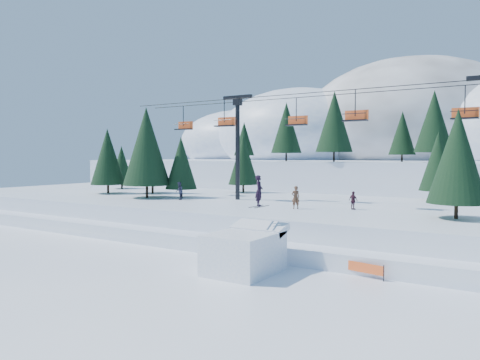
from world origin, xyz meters
The scene contains 10 objects.
ground centered at (0.00, 0.00, 0.00)m, with size 160.00×160.00×0.00m, color white.
mid_shelf centered at (0.00, 18.00, 1.25)m, with size 70.00×22.00×2.50m, color white.
berm centered at (0.00, 8.00, 0.55)m, with size 70.00×6.00×1.10m, color white.
mountain_ridge centered at (-5.10, 73.37, 9.64)m, with size 119.00×60.70×26.46m.
jump_kicker centered at (1.75, 2.16, 1.31)m, with size 3.48×4.74×5.68m.
chairlift centered at (1.54, 18.05, 9.32)m, with size 46.00×3.21×10.28m.
conifer_stand centered at (2.40, 18.34, 6.90)m, with size 64.25×17.94×9.37m.
distant_skiers centered at (0.45, 16.70, 3.38)m, with size 29.93×8.34×1.88m.
banner_near centered at (7.80, 4.86, 0.54)m, with size 2.80×0.62×0.90m.
banner_far centered at (7.93, 5.26, 0.54)m, with size 2.85×0.27×0.90m.
Camera 1 is at (16.13, -20.85, 6.87)m, focal length 35.00 mm.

